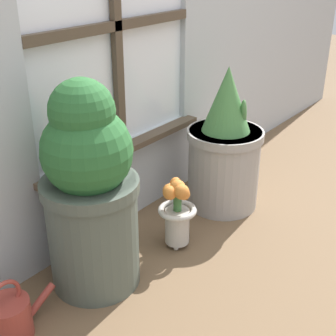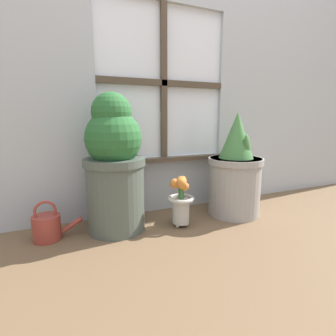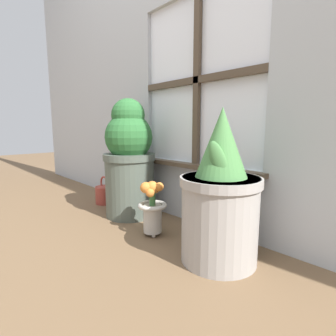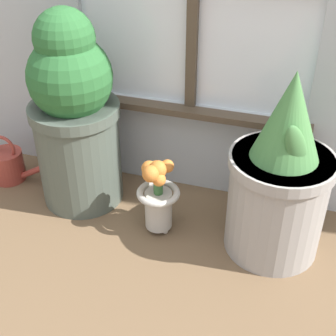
# 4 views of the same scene
# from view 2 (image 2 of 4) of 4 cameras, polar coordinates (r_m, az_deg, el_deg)

# --- Properties ---
(ground_plane) EXTENTS (10.00, 10.00, 0.00)m
(ground_plane) POSITION_cam_2_polar(r_m,az_deg,el_deg) (1.35, 7.67, -15.29)
(ground_plane) COLOR brown
(wall_with_window) EXTENTS (4.40, 0.10, 2.50)m
(wall_with_window) POSITION_cam_2_polar(r_m,az_deg,el_deg) (1.80, -1.19, 32.80)
(wall_with_window) COLOR #B2B7BC
(wall_with_window) RESTS_ON ground_plane
(potted_plant_left) EXTENTS (0.32, 0.32, 0.72)m
(potted_plant_left) POSITION_cam_2_polar(r_m,az_deg,el_deg) (1.38, -11.56, 0.66)
(potted_plant_left) COLOR #4C564C
(potted_plant_left) RESTS_ON ground_plane
(potted_plant_right) EXTENTS (0.33, 0.33, 0.63)m
(potted_plant_right) POSITION_cam_2_polar(r_m,az_deg,el_deg) (1.65, 14.41, -0.93)
(potted_plant_right) COLOR #9E9993
(potted_plant_right) RESTS_ON ground_plane
(flower_vase) EXTENTS (0.15, 0.15, 0.28)m
(flower_vase) POSITION_cam_2_polar(r_m,az_deg,el_deg) (1.44, 2.77, -6.78)
(flower_vase) COLOR #BCB7AD
(flower_vase) RESTS_ON ground_plane
(watering_can) EXTENTS (0.24, 0.13, 0.20)m
(watering_can) POSITION_cam_2_polar(r_m,az_deg,el_deg) (1.44, -24.78, -11.53)
(watering_can) COLOR #99382D
(watering_can) RESTS_ON ground_plane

